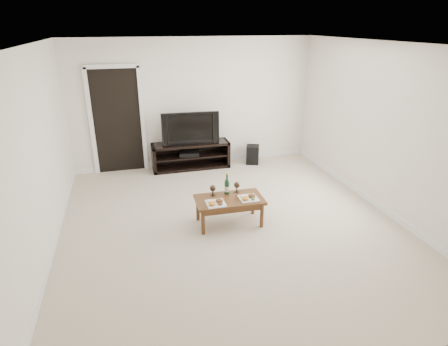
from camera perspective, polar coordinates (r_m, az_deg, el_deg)
floor at (r=5.74m, az=1.02°, el=-7.79°), size 5.50×5.50×0.00m
back_wall at (r=7.84m, az=-4.61°, el=10.51°), size 5.00×0.04×2.60m
ceiling at (r=4.99m, az=1.23°, el=19.32°), size 5.00×5.50×0.04m
doorway at (r=7.74m, az=-15.93°, el=7.50°), size 0.90×0.02×2.05m
media_console at (r=7.82m, az=-5.07°, el=2.68°), size 1.59×0.45×0.55m
television at (r=7.64m, az=-5.22°, el=6.97°), size 1.16×0.21×0.66m
av_receiver at (r=7.79m, az=-5.34°, el=2.97°), size 0.44×0.35×0.08m
subwoofer at (r=8.11m, az=4.38°, el=2.84°), size 0.34×0.34×0.40m
coffee_table at (r=5.67m, az=0.81°, el=-5.81°), size 1.02×0.57×0.42m
plate_left at (r=5.39m, az=-1.27°, el=-4.44°), size 0.27×0.27×0.07m
plate_right at (r=5.55m, az=3.75°, el=-3.66°), size 0.27×0.27×0.07m
wine_bottle at (r=5.65m, az=0.45°, el=-1.57°), size 0.07×0.07×0.35m
goblet_left at (r=5.63m, az=-1.72°, el=-2.65°), size 0.09×0.09×0.17m
goblet_right at (r=5.74m, az=1.96°, el=-2.15°), size 0.09×0.09×0.17m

